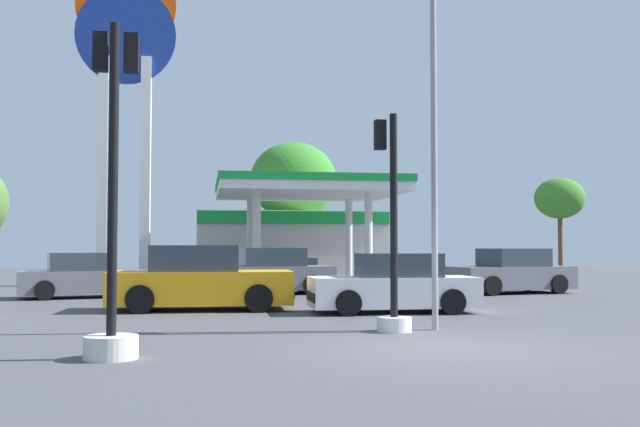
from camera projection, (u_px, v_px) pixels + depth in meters
name	position (u px, v px, depth m)	size (l,w,h in m)	color
ground_plane	(439.00, 348.00, 11.56)	(90.00, 90.00, 0.00)	#47474C
gas_station	(291.00, 237.00, 36.92)	(9.32, 13.58, 4.41)	beige
station_pole_sign	(125.00, 74.00, 30.26)	(4.08, 0.56, 13.60)	white
car_0	(84.00, 277.00, 22.94)	(4.19, 2.56, 1.40)	black
car_1	(511.00, 273.00, 25.04)	(4.54, 2.63, 1.53)	black
car_2	(394.00, 286.00, 17.79)	(4.04, 1.90, 1.43)	black
car_3	(268.00, 273.00, 24.69)	(4.50, 2.32, 1.55)	black
car_4	(200.00, 281.00, 18.50)	(4.61, 2.21, 1.63)	black
traffic_signal_0	(392.00, 259.00, 13.86)	(0.65, 0.68, 4.12)	silver
traffic_signal_1	(113.00, 246.00, 10.54)	(0.77, 0.77, 4.84)	silver
tree_1	(293.00, 181.00, 40.55)	(4.77, 4.77, 7.36)	brown
tree_2	(560.00, 199.00, 43.99)	(2.98, 2.98, 5.72)	brown
corner_streetlamp	(437.00, 106.00, 14.05)	(0.24, 1.48, 7.16)	gray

